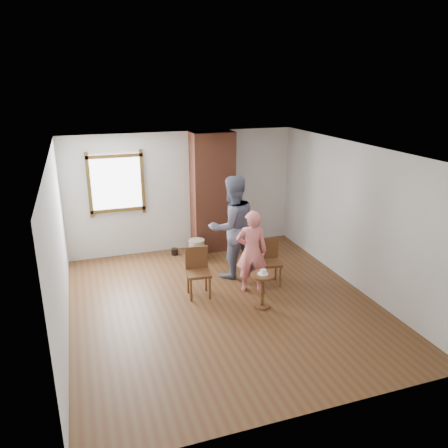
% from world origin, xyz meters
% --- Properties ---
extents(ground, '(5.50, 5.50, 0.00)m').
position_xyz_m(ground, '(0.00, 0.00, 0.00)').
color(ground, brown).
rests_on(ground, ground).
extents(room_shell, '(5.04, 5.52, 2.62)m').
position_xyz_m(room_shell, '(-0.06, 0.61, 1.81)').
color(room_shell, silver).
rests_on(room_shell, ground).
extents(brick_chimney, '(0.90, 0.50, 2.60)m').
position_xyz_m(brick_chimney, '(0.60, 2.50, 1.30)').
color(brick_chimney, brown).
rests_on(brick_chimney, ground).
extents(stoneware_crock, '(0.44, 0.44, 0.43)m').
position_xyz_m(stoneware_crock, '(0.09, 2.03, 0.22)').
color(stoneware_crock, tan).
rests_on(stoneware_crock, ground).
extents(dark_pot, '(0.16, 0.16, 0.14)m').
position_xyz_m(dark_pot, '(-0.30, 2.40, 0.07)').
color(dark_pot, black).
rests_on(dark_pot, ground).
extents(dining_chair_left, '(0.44, 0.44, 0.86)m').
position_xyz_m(dining_chair_left, '(-0.31, 0.48, 0.48)').
color(dining_chair_left, brown).
rests_on(dining_chair_left, ground).
extents(dining_chair_right, '(0.45, 0.45, 0.84)m').
position_xyz_m(dining_chair_right, '(1.08, 0.52, 0.47)').
color(dining_chair_right, brown).
rests_on(dining_chair_right, ground).
extents(side_table, '(0.40, 0.40, 0.60)m').
position_xyz_m(side_table, '(0.59, -0.30, 0.40)').
color(side_table, brown).
rests_on(side_table, ground).
extents(cake_plate, '(0.18, 0.18, 0.01)m').
position_xyz_m(cake_plate, '(0.59, -0.30, 0.60)').
color(cake_plate, white).
rests_on(cake_plate, side_table).
extents(cake_slice, '(0.08, 0.07, 0.06)m').
position_xyz_m(cake_slice, '(0.60, -0.30, 0.64)').
color(cake_slice, white).
rests_on(cake_slice, cake_plate).
extents(man, '(1.07, 0.90, 1.97)m').
position_xyz_m(man, '(0.53, 1.04, 0.99)').
color(man, '#161F3D').
rests_on(man, ground).
extents(person_pink, '(0.64, 0.52, 1.51)m').
position_xyz_m(person_pink, '(0.64, 0.31, 0.76)').
color(person_pink, '#F2797A').
rests_on(person_pink, ground).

